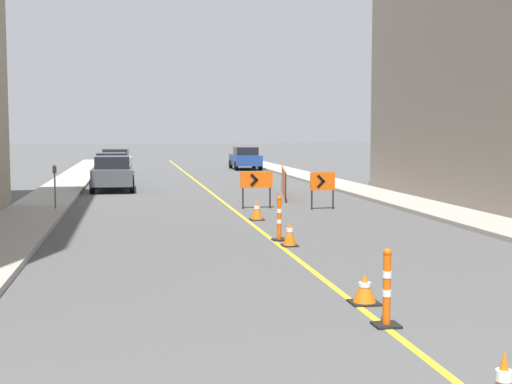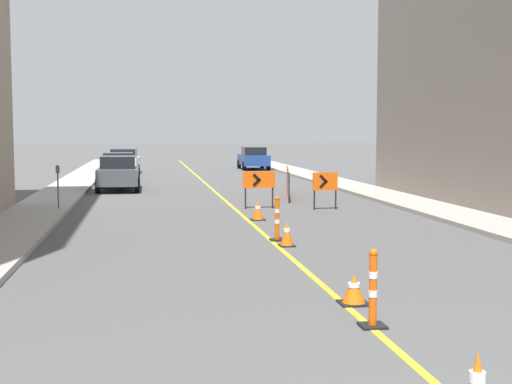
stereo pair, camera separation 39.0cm
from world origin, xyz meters
name	(u,v)px [view 1 (the left image)]	position (x,y,z in m)	size (l,w,h in m)	color
lane_stripe	(204,187)	(0.00, 31.48, 0.00)	(0.12, 62.96, 0.01)	gold
sidewalk_left	(63,188)	(-6.68, 31.48, 0.07)	(2.03, 62.96, 0.14)	#9E998E
sidewalk_right	(337,184)	(6.68, 31.48, 0.07)	(2.03, 62.96, 0.14)	#9E998E
traffic_cone_second	(365,289)	(0.15, 7.74, 0.24)	(0.46, 0.46, 0.48)	black
traffic_cone_third	(290,234)	(0.22, 13.48, 0.30)	(0.38, 0.38, 0.61)	black
traffic_cone_fourth	(257,210)	(0.32, 18.53, 0.30)	(0.44, 0.44, 0.61)	black
delineator_post_front	(387,293)	(0.03, 6.42, 0.48)	(0.36, 0.36, 1.11)	black
delineator_post_rear	(279,222)	(0.15, 14.38, 0.48)	(0.36, 0.36, 1.12)	black
arrow_barricade_primary	(256,182)	(0.86, 21.71, 0.96)	(1.15, 0.12, 1.31)	#EF560C
arrow_barricade_secondary	(323,183)	(3.09, 21.03, 0.92)	(0.91, 0.15, 1.31)	#EF560C
safety_mesh_fence	(284,183)	(2.77, 25.94, 0.58)	(1.00, 5.13, 1.16)	#EF560C
parked_car_curb_near	(113,173)	(-4.33, 30.27, 0.80)	(1.93, 4.31, 1.59)	#474C51
parked_car_curb_mid	(111,168)	(-4.51, 35.25, 0.80)	(1.97, 4.37, 1.59)	silver
parked_car_curb_far	(116,161)	(-4.42, 43.16, 0.80)	(2.04, 4.40, 1.59)	silver
parked_car_opposite_side	(245,158)	(4.50, 46.89, 0.80)	(1.94, 4.32, 1.59)	navy
parking_meter_near_curb	(55,178)	(-6.02, 21.60, 1.17)	(0.12, 0.11, 1.46)	#4C4C51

